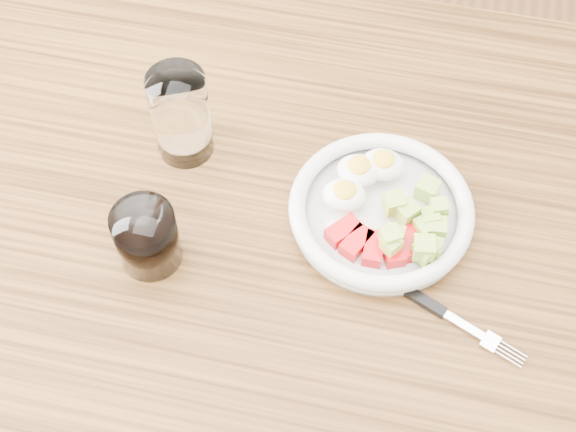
% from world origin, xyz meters
% --- Properties ---
extents(ground, '(4.00, 4.00, 0.00)m').
position_xyz_m(ground, '(0.00, 0.00, 0.00)').
color(ground, brown).
rests_on(ground, ground).
extents(dining_table, '(1.50, 0.90, 0.77)m').
position_xyz_m(dining_table, '(0.00, 0.00, 0.67)').
color(dining_table, brown).
rests_on(dining_table, ground).
extents(bowl, '(0.23, 0.23, 0.05)m').
position_xyz_m(bowl, '(0.10, 0.05, 0.79)').
color(bowl, white).
rests_on(bowl, dining_table).
extents(fork, '(0.19, 0.09, 0.01)m').
position_xyz_m(fork, '(0.18, -0.06, 0.77)').
color(fork, black).
rests_on(fork, dining_table).
extents(water_glass, '(0.07, 0.07, 0.13)m').
position_xyz_m(water_glass, '(-0.17, 0.11, 0.84)').
color(water_glass, white).
rests_on(water_glass, dining_table).
extents(coffee_glass, '(0.08, 0.08, 0.09)m').
position_xyz_m(coffee_glass, '(-0.16, -0.06, 0.81)').
color(coffee_glass, white).
rests_on(coffee_glass, dining_table).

